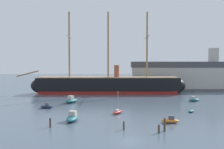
{
  "coord_description": "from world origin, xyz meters",
  "views": [
    {
      "loc": [
        -1.33,
        -37.31,
        11.32
      ],
      "look_at": [
        -3.65,
        40.55,
        7.51
      ],
      "focal_mm": 42.15,
      "sensor_mm": 36.0,
      "label": 1
    }
  ],
  "objects_px": {
    "motorboat_mid_left": "(47,106)",
    "dockside_warehouse_right": "(199,75)",
    "mooring_piling_nearest": "(165,124)",
    "seagull_in_flight": "(154,60)",
    "mooring_piling_left_pair": "(159,129)",
    "motorboat_foreground_right": "(170,120)",
    "motorboat_alongside_bow": "(71,100)",
    "sailboat_near_centre": "(118,112)",
    "tall_ship": "(108,85)",
    "mooring_piling_midwater": "(50,123)",
    "motorboat_foreground_left": "(72,118)",
    "motorboat_alongside_stern": "(194,99)",
    "motorboat_far_left": "(40,93)",
    "motorboat_distant_centre": "(128,90)",
    "dinghy_mid_right": "(191,111)",
    "mooring_piling_right_pair": "(124,126)"
  },
  "relations": [
    {
      "from": "motorboat_mid_left",
      "to": "mooring_piling_left_pair",
      "type": "relative_size",
      "value": 2.56
    },
    {
      "from": "motorboat_distant_centre",
      "to": "mooring_piling_nearest",
      "type": "xyz_separation_m",
      "value": [
        4.07,
        -57.1,
        0.52
      ]
    },
    {
      "from": "mooring_piling_left_pair",
      "to": "dockside_warehouse_right",
      "type": "bearing_deg",
      "value": 68.77
    },
    {
      "from": "motorboat_mid_left",
      "to": "dockside_warehouse_right",
      "type": "height_order",
      "value": "dockside_warehouse_right"
    },
    {
      "from": "motorboat_foreground_left",
      "to": "mooring_piling_nearest",
      "type": "relative_size",
      "value": 2.19
    },
    {
      "from": "motorboat_distant_centre",
      "to": "mooring_piling_midwater",
      "type": "height_order",
      "value": "motorboat_distant_centre"
    },
    {
      "from": "motorboat_foreground_right",
      "to": "sailboat_near_centre",
      "type": "bearing_deg",
      "value": 139.84
    },
    {
      "from": "motorboat_alongside_bow",
      "to": "seagull_in_flight",
      "type": "bearing_deg",
      "value": -35.27
    },
    {
      "from": "motorboat_foreground_left",
      "to": "motorboat_far_left",
      "type": "height_order",
      "value": "motorboat_foreground_left"
    },
    {
      "from": "motorboat_far_left",
      "to": "mooring_piling_nearest",
      "type": "xyz_separation_m",
      "value": [
        35.13,
        -48.01,
        0.58
      ]
    },
    {
      "from": "motorboat_foreground_right",
      "to": "motorboat_mid_left",
      "type": "height_order",
      "value": "motorboat_foreground_right"
    },
    {
      "from": "sailboat_near_centre",
      "to": "dinghy_mid_right",
      "type": "bearing_deg",
      "value": 7.6
    },
    {
      "from": "motorboat_alongside_stern",
      "to": "dockside_warehouse_right",
      "type": "distance_m",
      "value": 35.42
    },
    {
      "from": "dinghy_mid_right",
      "to": "mooring_piling_midwater",
      "type": "height_order",
      "value": "mooring_piling_midwater"
    },
    {
      "from": "motorboat_distant_centre",
      "to": "mooring_piling_right_pair",
      "type": "height_order",
      "value": "motorboat_distant_centre"
    },
    {
      "from": "motorboat_foreground_left",
      "to": "dockside_warehouse_right",
      "type": "relative_size",
      "value": 0.08
    },
    {
      "from": "tall_ship",
      "to": "dockside_warehouse_right",
      "type": "relative_size",
      "value": 1.01
    },
    {
      "from": "motorboat_alongside_stern",
      "to": "mooring_piling_nearest",
      "type": "distance_m",
      "value": 35.63
    },
    {
      "from": "motorboat_foreground_left",
      "to": "motorboat_alongside_bow",
      "type": "distance_m",
      "value": 22.78
    },
    {
      "from": "sailboat_near_centre",
      "to": "dinghy_mid_right",
      "type": "xyz_separation_m",
      "value": [
        16.51,
        2.2,
        -0.14
      ]
    },
    {
      "from": "sailboat_near_centre",
      "to": "motorboat_mid_left",
      "type": "relative_size",
      "value": 1.46
    },
    {
      "from": "motorboat_foreground_left",
      "to": "motorboat_alongside_stern",
      "type": "distance_m",
      "value": 39.94
    },
    {
      "from": "motorboat_foreground_left",
      "to": "mooring_piling_right_pair",
      "type": "bearing_deg",
      "value": -31.98
    },
    {
      "from": "motorboat_mid_left",
      "to": "mooring_piling_nearest",
      "type": "distance_m",
      "value": 32.29
    },
    {
      "from": "motorboat_alongside_stern",
      "to": "motorboat_distant_centre",
      "type": "bearing_deg",
      "value": 126.49
    },
    {
      "from": "mooring_piling_left_pair",
      "to": "dockside_warehouse_right",
      "type": "xyz_separation_m",
      "value": [
        26.1,
        67.19,
        4.99
      ]
    },
    {
      "from": "motorboat_foreground_right",
      "to": "motorboat_distant_centre",
      "type": "height_order",
      "value": "motorboat_distant_centre"
    },
    {
      "from": "mooring_piling_nearest",
      "to": "motorboat_alongside_stern",
      "type": "bearing_deg",
      "value": 67.02
    },
    {
      "from": "motorboat_far_left",
      "to": "dockside_warehouse_right",
      "type": "height_order",
      "value": "dockside_warehouse_right"
    },
    {
      "from": "mooring_piling_nearest",
      "to": "dockside_warehouse_right",
      "type": "xyz_separation_m",
      "value": [
        25.01,
        66.04,
        4.54
      ]
    },
    {
      "from": "motorboat_mid_left",
      "to": "dockside_warehouse_right",
      "type": "xyz_separation_m",
      "value": [
        50.05,
        45.68,
        5.18
      ]
    },
    {
      "from": "motorboat_foreground_left",
      "to": "motorboat_distant_centre",
      "type": "xyz_separation_m",
      "value": [
        12.24,
        50.42,
        -0.1
      ]
    },
    {
      "from": "motorboat_foreground_right",
      "to": "motorboat_alongside_bow",
      "type": "xyz_separation_m",
      "value": [
        -22.69,
        23.16,
        0.21
      ]
    },
    {
      "from": "mooring_piling_left_pair",
      "to": "mooring_piling_midwater",
      "type": "height_order",
      "value": "mooring_piling_midwater"
    },
    {
      "from": "tall_ship",
      "to": "dinghy_mid_right",
      "type": "height_order",
      "value": "tall_ship"
    },
    {
      "from": "mooring_piling_nearest",
      "to": "seagull_in_flight",
      "type": "xyz_separation_m",
      "value": [
        0.08,
        14.39,
        10.67
      ]
    },
    {
      "from": "motorboat_foreground_left",
      "to": "mooring_piling_midwater",
      "type": "relative_size",
      "value": 3.02
    },
    {
      "from": "dinghy_mid_right",
      "to": "sailboat_near_centre",
      "type": "bearing_deg",
      "value": -172.4
    },
    {
      "from": "sailboat_near_centre",
      "to": "dockside_warehouse_right",
      "type": "bearing_deg",
      "value": 57.71
    },
    {
      "from": "motorboat_foreground_right",
      "to": "dockside_warehouse_right",
      "type": "bearing_deg",
      "value": 69.12
    },
    {
      "from": "motorboat_alongside_bow",
      "to": "motorboat_alongside_stern",
      "type": "relative_size",
      "value": 1.35
    },
    {
      "from": "sailboat_near_centre",
      "to": "motorboat_mid_left",
      "type": "xyz_separation_m",
      "value": [
        -17.27,
        6.2,
        0.06
      ]
    },
    {
      "from": "motorboat_alongside_bow",
      "to": "motorboat_far_left",
      "type": "bearing_deg",
      "value": 127.38
    },
    {
      "from": "mooring_piling_midwater",
      "to": "seagull_in_flight",
      "type": "relative_size",
      "value": 1.29
    },
    {
      "from": "motorboat_distant_centre",
      "to": "seagull_in_flight",
      "type": "xyz_separation_m",
      "value": [
        4.14,
        -42.71,
        11.19
      ]
    },
    {
      "from": "sailboat_near_centre",
      "to": "mooring_piling_left_pair",
      "type": "relative_size",
      "value": 3.73
    },
    {
      "from": "motorboat_foreground_right",
      "to": "dinghy_mid_right",
      "type": "height_order",
      "value": "motorboat_foreground_right"
    },
    {
      "from": "motorboat_alongside_stern",
      "to": "mooring_piling_midwater",
      "type": "bearing_deg",
      "value": -137.04
    },
    {
      "from": "mooring_piling_left_pair",
      "to": "dockside_warehouse_right",
      "type": "height_order",
      "value": "dockside_warehouse_right"
    },
    {
      "from": "motorboat_foreground_right",
      "to": "motorboat_far_left",
      "type": "distance_m",
      "value": 56.2
    }
  ]
}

